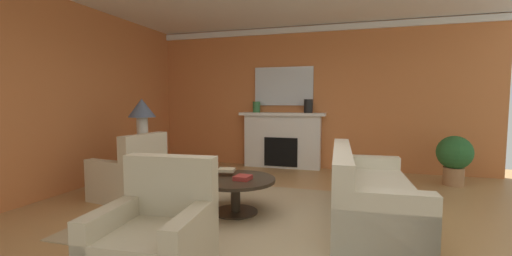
{
  "coord_description": "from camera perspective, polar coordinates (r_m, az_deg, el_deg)",
  "views": [
    {
      "loc": [
        0.96,
        -3.66,
        1.42
      ],
      "look_at": [
        -0.49,
        1.15,
        1.0
      ],
      "focal_mm": 23.2,
      "sensor_mm": 36.0,
      "label": 1
    }
  ],
  "objects": [
    {
      "name": "wall_window",
      "position": [
        5.85,
        -30.74,
        4.67
      ],
      "size": [
        0.12,
        7.16,
        2.95
      ],
      "primitive_type": "cube",
      "color": "#CC723D",
      "rests_on": "ground_plane"
    },
    {
      "name": "armchair_facing_fireplace",
      "position": [
        2.86,
        -16.88,
        -18.31
      ],
      "size": [
        0.86,
        0.86,
        0.95
      ],
      "color": "#C1B293",
      "rests_on": "ground_plane"
    },
    {
      "name": "coffee_table",
      "position": [
        4.21,
        -3.56,
        -10.15
      ],
      "size": [
        1.0,
        1.0,
        0.45
      ],
      "color": "#2D2319",
      "rests_on": "ground_plane"
    },
    {
      "name": "book_red_cover",
      "position": [
        4.09,
        -2.28,
        -8.55
      ],
      "size": [
        0.2,
        0.21,
        0.05
      ],
      "primitive_type": "cube",
      "rotation": [
        0.0,
        0.0,
        -0.09
      ],
      "color": "maroon",
      "rests_on": "coffee_table"
    },
    {
      "name": "wall_fireplace",
      "position": [
        7.07,
        8.96,
        5.18
      ],
      "size": [
        7.17,
        0.12,
        2.95
      ],
      "primitive_type": "cube",
      "color": "#CC723D",
      "rests_on": "ground_plane"
    },
    {
      "name": "potted_plant",
      "position": [
        6.46,
        31.02,
        -4.17
      ],
      "size": [
        0.56,
        0.56,
        0.83
      ],
      "color": "#A8754C",
      "rests_on": "ground_plane"
    },
    {
      "name": "fireplace",
      "position": [
        7.0,
        4.52,
        -2.36
      ],
      "size": [
        1.8,
        0.35,
        1.17
      ],
      "color": "white",
      "rests_on": "ground_plane"
    },
    {
      "name": "area_rug",
      "position": [
        4.31,
        -3.54,
        -14.38
      ],
      "size": [
        3.21,
        2.7,
        0.01
      ],
      "primitive_type": "cube",
      "color": "tan",
      "rests_on": "ground_plane"
    },
    {
      "name": "mantel_mirror",
      "position": [
        7.07,
        4.79,
        7.18
      ],
      "size": [
        1.25,
        0.04,
        0.81
      ],
      "primitive_type": "cube",
      "color": "silver"
    },
    {
      "name": "book_art_folio",
      "position": [
        4.33,
        -5.1,
        -7.21
      ],
      "size": [
        0.24,
        0.21,
        0.04
      ],
      "primitive_type": "cube",
      "rotation": [
        0.0,
        0.0,
        0.17
      ],
      "color": "tan",
      "rests_on": "coffee_table"
    },
    {
      "name": "ground_plane",
      "position": [
        4.05,
        1.98,
        -15.77
      ],
      "size": [
        8.54,
        8.54,
        0.0
      ],
      "primitive_type": "plane",
      "color": "tan"
    },
    {
      "name": "side_table",
      "position": [
        5.78,
        -18.85,
        -5.64
      ],
      "size": [
        0.56,
        0.56,
        0.7
      ],
      "color": "#2D2319",
      "rests_on": "ground_plane"
    },
    {
      "name": "sofa",
      "position": [
        4.18,
        18.72,
        -11.05
      ],
      "size": [
        1.0,
        2.14,
        0.85
      ],
      "color": "beige",
      "rests_on": "ground_plane"
    },
    {
      "name": "vase_mantel_left",
      "position": [
        7.04,
        0.08,
        3.64
      ],
      "size": [
        0.16,
        0.16,
        0.23
      ],
      "primitive_type": "cylinder",
      "color": "#33703D",
      "rests_on": "fireplace"
    },
    {
      "name": "crown_moulding",
      "position": [
        7.14,
        9.02,
        16.47
      ],
      "size": [
        7.17,
        0.08,
        0.12
      ],
      "primitive_type": "cube",
      "color": "white"
    },
    {
      "name": "table_lamp",
      "position": [
        5.7,
        -19.07,
        2.55
      ],
      "size": [
        0.44,
        0.44,
        0.75
      ],
      "color": "beige",
      "rests_on": "side_table"
    },
    {
      "name": "armchair_near_window",
      "position": [
        5.17,
        -20.87,
        -7.96
      ],
      "size": [
        0.9,
        0.9,
        0.95
      ],
      "color": "#C1B293",
      "rests_on": "ground_plane"
    },
    {
      "name": "vase_mantel_right",
      "position": [
        6.81,
        9.01,
        3.74
      ],
      "size": [
        0.18,
        0.18,
        0.28
      ],
      "primitive_type": "cylinder",
      "color": "black",
      "rests_on": "fireplace"
    }
  ]
}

